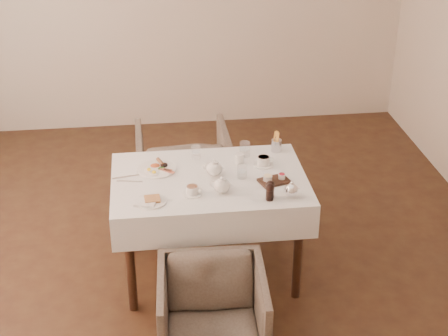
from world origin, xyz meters
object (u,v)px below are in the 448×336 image
breakfast_plate (157,168)px  teapot_centre (214,167)px  armchair_near (212,316)px  armchair_far (183,169)px  table (209,193)px

breakfast_plate → teapot_centre: teapot_centre is taller
armchair_near → armchair_far: (-0.05, 1.75, 0.05)m
armchair_near → armchair_far: size_ratio=0.85×
armchair_far → teapot_centre: bearing=99.3°
armchair_far → breakfast_plate: breakfast_plate is taller
armchair_near → breakfast_plate: 1.12m
breakfast_plate → armchair_far: bearing=79.6°
breakfast_plate → table: bearing=-19.5°
armchair_far → teapot_centre: 1.02m
table → armchair_near: bearing=-94.9°
armchair_far → breakfast_plate: 0.90m
table → breakfast_plate: (-0.34, 0.16, 0.13)m
breakfast_plate → teapot_centre: bearing=-13.1°
breakfast_plate → teapot_centre: 0.40m
table → armchair_far: table is taller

